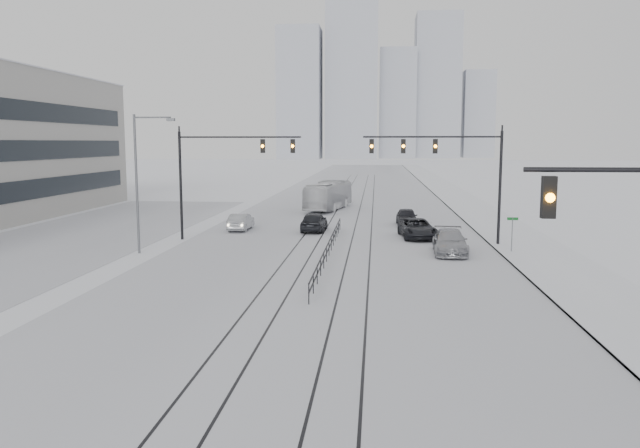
% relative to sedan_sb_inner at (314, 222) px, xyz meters
% --- Properties ---
extents(road, '(22.00, 260.00, 0.02)m').
position_rel_sedan_sb_inner_xyz_m(road, '(2.07, 18.93, -0.78)').
color(road, silver).
rests_on(road, ground).
extents(sidewalk_east, '(5.00, 260.00, 0.16)m').
position_rel_sedan_sb_inner_xyz_m(sidewalk_east, '(15.57, 18.93, -0.71)').
color(sidewalk_east, silver).
rests_on(sidewalk_east, ground).
extents(curb, '(0.10, 260.00, 0.12)m').
position_rel_sedan_sb_inner_xyz_m(curb, '(13.12, 18.93, -0.73)').
color(curb, gray).
rests_on(curb, ground).
extents(parking_strip, '(14.00, 60.00, 0.03)m').
position_rel_sedan_sb_inner_xyz_m(parking_strip, '(-17.93, -6.07, -0.77)').
color(parking_strip, silver).
rests_on(parking_strip, ground).
extents(tram_rails, '(5.30, 180.00, 0.01)m').
position_rel_sedan_sb_inner_xyz_m(tram_rails, '(2.07, -1.07, -0.77)').
color(tram_rails, black).
rests_on(tram_rails, ground).
extents(skyline, '(96.00, 48.00, 72.00)m').
position_rel_sedan_sb_inner_xyz_m(skyline, '(7.09, 232.55, 29.86)').
color(skyline, '#A1A5B1').
rests_on(skyline, ground).
extents(traffic_mast_ne, '(9.60, 0.37, 8.00)m').
position_rel_sedan_sb_inner_xyz_m(traffic_mast_ne, '(10.22, -6.08, 4.97)').
color(traffic_mast_ne, black).
rests_on(traffic_mast_ne, ground).
extents(traffic_mast_nw, '(9.10, 0.37, 8.00)m').
position_rel_sedan_sb_inner_xyz_m(traffic_mast_nw, '(-6.45, -5.08, 4.78)').
color(traffic_mast_nw, black).
rests_on(traffic_mast_nw, ground).
extents(street_light_west, '(2.73, 0.25, 9.00)m').
position_rel_sedan_sb_inner_xyz_m(street_light_west, '(-10.13, -11.07, 4.42)').
color(street_light_west, '#595B60').
rests_on(street_light_west, ground).
extents(median_fence, '(0.06, 24.00, 1.00)m').
position_rel_sedan_sb_inner_xyz_m(median_fence, '(2.07, -11.07, -0.26)').
color(median_fence, black).
rests_on(median_fence, ground).
extents(street_sign, '(0.70, 0.06, 2.40)m').
position_rel_sedan_sb_inner_xyz_m(street_sign, '(13.87, -9.07, 0.82)').
color(street_sign, '#595B60').
rests_on(street_sign, ground).
extents(sedan_sb_inner, '(2.04, 4.70, 1.58)m').
position_rel_sedan_sb_inner_xyz_m(sedan_sb_inner, '(0.00, 0.00, 0.00)').
color(sedan_sb_inner, black).
rests_on(sedan_sb_inner, ground).
extents(sedan_sb_outer, '(1.48, 4.19, 1.38)m').
position_rel_sedan_sb_inner_xyz_m(sedan_sb_outer, '(-6.08, 0.03, -0.10)').
color(sedan_sb_outer, '#979A9E').
rests_on(sedan_sb_outer, ground).
extents(sedan_nb_front, '(2.95, 5.47, 1.46)m').
position_rel_sedan_sb_inner_xyz_m(sedan_nb_front, '(8.16, -2.95, -0.06)').
color(sedan_nb_front, black).
rests_on(sedan_nb_front, ground).
extents(sedan_nb_right, '(2.40, 5.38, 1.53)m').
position_rel_sedan_sb_inner_xyz_m(sedan_nb_right, '(9.85, -9.44, -0.02)').
color(sedan_nb_right, '#9A9BA1').
rests_on(sedan_nb_right, ground).
extents(sedan_nb_far, '(1.82, 4.38, 1.48)m').
position_rel_sedan_sb_inner_xyz_m(sedan_nb_far, '(7.71, 4.28, -0.05)').
color(sedan_nb_far, black).
rests_on(sedan_nb_far, ground).
extents(box_truck, '(4.57, 11.10, 3.01)m').
position_rel_sedan_sb_inner_xyz_m(box_truck, '(-0.06, 16.44, 0.72)').
color(box_truck, silver).
rests_on(box_truck, ground).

